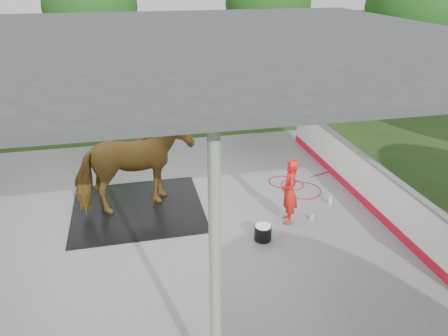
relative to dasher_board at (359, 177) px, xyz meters
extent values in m
plane|color=#1E3814|center=(-4.60, 0.00, -0.59)|extent=(100.00, 100.00, 0.00)
cube|color=slate|center=(-4.60, 0.00, -0.57)|extent=(12.00, 10.00, 0.05)
cylinder|color=beige|center=(-4.60, -4.70, 1.38)|extent=(0.14, 0.14, 3.85)
cylinder|color=beige|center=(-4.60, 4.70, 1.38)|extent=(0.14, 0.14, 3.85)
cylinder|color=beige|center=(1.10, 4.70, 1.38)|extent=(0.14, 0.14, 3.85)
cube|color=brown|center=(-4.60, -4.50, 3.26)|extent=(12.00, 0.10, 0.18)
cube|color=brown|center=(-4.60, -3.00, 3.26)|extent=(12.00, 0.10, 0.18)
cube|color=brown|center=(-4.60, -1.50, 3.26)|extent=(12.00, 0.10, 0.18)
cube|color=brown|center=(-4.60, 0.00, 3.26)|extent=(12.00, 0.10, 0.18)
cube|color=brown|center=(-4.60, 1.50, 3.26)|extent=(12.00, 0.10, 0.18)
cube|color=brown|center=(-4.60, 3.00, 3.26)|extent=(12.00, 0.10, 0.18)
cube|color=brown|center=(-4.60, 4.50, 3.26)|extent=(12.00, 0.10, 0.18)
cube|color=brown|center=(1.10, 0.00, 3.26)|extent=(0.12, 10.00, 0.18)
cube|color=#38383A|center=(-4.60, 0.00, 3.46)|extent=(12.60, 10.60, 0.10)
cube|color=red|center=(0.00, 0.00, -0.44)|extent=(0.14, 8.00, 0.20)
cube|color=white|center=(0.00, 0.00, 0.06)|extent=(0.12, 8.00, 1.00)
cube|color=slate|center=(0.00, 0.00, 0.58)|extent=(0.16, 8.00, 0.06)
cylinder|color=#382314|center=(-6.60, 12.00, 0.51)|extent=(0.36, 0.36, 2.20)
sphere|color=#194714|center=(-6.60, 12.00, 3.21)|extent=(4.00, 4.00, 4.00)
cylinder|color=#382314|center=(1.40, 12.00, 0.51)|extent=(0.36, 0.36, 2.20)
sphere|color=#194714|center=(1.40, 12.00, 3.21)|extent=(4.00, 4.00, 4.00)
cylinder|color=#382314|center=(6.40, 8.00, 0.51)|extent=(0.36, 0.36, 2.20)
sphere|color=#194714|center=(6.40, 8.00, 3.21)|extent=(4.00, 4.00, 4.00)
cube|color=black|center=(-5.41, 0.57, -0.53)|extent=(3.02, 2.83, 0.02)
imported|color=brown|center=(-5.41, 0.57, 0.58)|extent=(2.82, 1.86, 2.19)
imported|color=red|center=(-2.12, -0.76, 0.21)|extent=(0.49, 0.63, 1.51)
cylinder|color=black|center=(-2.89, -1.32, -0.38)|extent=(0.36, 0.36, 0.32)
cylinder|color=white|center=(-2.89, -1.32, -0.22)|extent=(0.34, 0.34, 0.03)
imported|color=silver|center=(-0.84, -0.22, -0.41)|extent=(0.12, 0.12, 0.26)
imported|color=#338CD8|center=(-1.56, -0.82, -0.46)|extent=(0.11, 0.11, 0.16)
torus|color=#AC0C1D|center=(-1.23, 0.59, -0.53)|extent=(0.99, 0.99, 0.02)
torus|color=#AC0C1D|center=(-1.56, 1.15, -0.53)|extent=(0.74, 0.74, 0.02)
torus|color=#AC0C1D|center=(-1.36, 0.93, -0.53)|extent=(0.61, 0.61, 0.02)
cylinder|color=#AC0C1D|center=(-0.10, 1.46, -0.53)|extent=(1.29, 0.44, 0.02)
camera|label=1|loc=(-5.40, -8.71, 4.67)|focal=35.00mm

